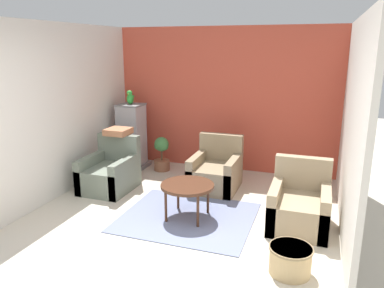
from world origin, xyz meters
TOP-DOWN VIEW (x-y plane):
  - ground_plane at (0.00, 0.00)m, footprint 20.00×20.00m
  - wall_back_accent at (0.00, 3.56)m, footprint 4.17×0.06m
  - wall_left at (-2.06, 1.77)m, footprint 0.06×3.53m
  - wall_right at (2.06, 1.77)m, footprint 0.06×3.53m
  - area_rug at (0.10, 1.30)m, footprint 1.74×1.51m
  - coffee_table at (0.10, 1.30)m, footprint 0.71×0.71m
  - armchair_left at (-1.44, 1.89)m, footprint 0.72×0.85m
  - armchair_right at (1.52, 1.56)m, footprint 0.72×0.85m
  - armchair_middle at (0.16, 2.48)m, footprint 0.72×0.85m
  - birdcage at (-1.63, 3.01)m, footprint 0.54×0.54m
  - parrot at (-1.63, 3.02)m, footprint 0.12×0.22m
  - potted_plant at (-1.04, 3.03)m, footprint 0.30×0.29m
  - wicker_basket at (1.51, 0.45)m, footprint 0.44×0.44m
  - throw_pillow at (-1.44, 2.20)m, footprint 0.37×0.37m

SIDE VIEW (x-z plane):
  - ground_plane at x=0.00m, z-range 0.00..0.00m
  - area_rug at x=0.10m, z-range 0.00..0.01m
  - wicker_basket at x=1.51m, z-range 0.01..0.30m
  - armchair_left at x=-1.44m, z-range -0.15..0.68m
  - armchair_right at x=1.52m, z-range -0.15..0.68m
  - armchair_middle at x=0.16m, z-range -0.15..0.68m
  - potted_plant at x=-1.04m, z-range 0.02..0.65m
  - coffee_table at x=0.10m, z-range 0.20..0.68m
  - birdcage at x=-1.63m, z-range -0.02..1.19m
  - throw_pillow at x=-1.44m, z-range 0.84..0.94m
  - wall_back_accent at x=0.00m, z-range 0.00..2.59m
  - wall_left at x=-2.06m, z-range 0.00..2.59m
  - wall_right at x=2.06m, z-range 0.00..2.59m
  - parrot at x=-1.63m, z-range 1.20..1.46m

